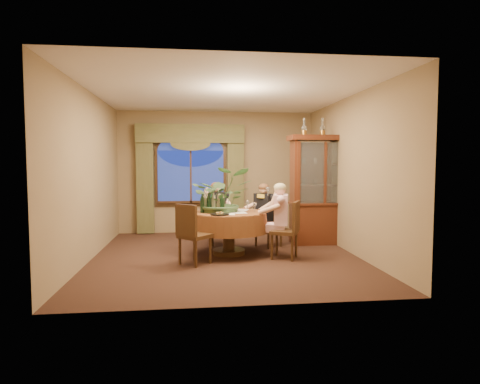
{
  "coord_description": "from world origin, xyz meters",
  "views": [
    {
      "loc": [
        -0.55,
        -6.86,
        1.59
      ],
      "look_at": [
        0.27,
        0.12,
        1.1
      ],
      "focal_mm": 30.0,
      "sensor_mm": 36.0,
      "label": 1
    }
  ],
  "objects": [
    {
      "name": "person_scarf",
      "position": [
        0.81,
        0.69,
        0.61
      ],
      "size": [
        0.58,
        0.59,
        1.22
      ],
      "primitive_type": null,
      "rotation": [
        0.0,
        0.0,
        -4.06
      ],
      "color": "black",
      "rests_on": "floor"
    },
    {
      "name": "drapery_left",
      "position": [
        -1.63,
        2.38,
        1.18
      ],
      "size": [
        0.38,
        0.14,
        2.32
      ],
      "primitive_type": "cube",
      "color": "#4E4D27",
      "rests_on": "floor"
    },
    {
      "name": "dining_table",
      "position": [
        0.07,
        0.12,
        0.38
      ],
      "size": [
        1.59,
        1.59,
        0.75
      ],
      "primitive_type": "cylinder",
      "rotation": [
        0.0,
        0.0,
        -0.16
      ],
      "color": "maroon",
      "rests_on": "floor"
    },
    {
      "name": "wine_bottle_4",
      "position": [
        -0.39,
        0.07,
        0.92
      ],
      "size": [
        0.07,
        0.07,
        0.33
      ],
      "primitive_type": "cylinder",
      "color": "black",
      "rests_on": "dining_table"
    },
    {
      "name": "person_pink",
      "position": [
        0.96,
        -0.1,
        0.63
      ],
      "size": [
        0.51,
        0.54,
        1.27
      ],
      "primitive_type": null,
      "rotation": [
        0.0,
        0.0,
        1.32
      ],
      "color": "beige",
      "rests_on": "floor"
    },
    {
      "name": "cheese_platter",
      "position": [
        -0.11,
        -0.29,
        0.76
      ],
      "size": [
        0.32,
        0.32,
        0.02
      ],
      "primitive_type": "cylinder",
      "color": "black",
      "rests_on": "dining_table"
    },
    {
      "name": "person_back",
      "position": [
        -0.11,
        0.97,
        0.62
      ],
      "size": [
        0.52,
        0.49,
        1.24
      ],
      "primitive_type": null,
      "rotation": [
        0.0,
        0.0,
        -2.93
      ],
      "color": "black",
      "rests_on": "floor"
    },
    {
      "name": "wine_bottle_1",
      "position": [
        -0.22,
        0.34,
        0.92
      ],
      "size": [
        0.07,
        0.07,
        0.33
      ],
      "primitive_type": "cylinder",
      "color": "black",
      "rests_on": "dining_table"
    },
    {
      "name": "wine_bottle_3",
      "position": [
        -0.05,
        0.07,
        0.92
      ],
      "size": [
        0.07,
        0.07,
        0.33
      ],
      "primitive_type": "cylinder",
      "color": "black",
      "rests_on": "dining_table"
    },
    {
      "name": "tasting_paper_1",
      "position": [
        0.33,
        0.34,
        0.75
      ],
      "size": [
        0.29,
        0.35,
        0.0
      ],
      "primitive_type": "cube",
      "rotation": [
        0.0,
        0.0,
        -0.31
      ],
      "color": "white",
      "rests_on": "dining_table"
    },
    {
      "name": "drapery_right",
      "position": [
        0.43,
        2.38,
        1.18
      ],
      "size": [
        0.38,
        0.14,
        2.32
      ],
      "primitive_type": "cube",
      "color": "#4E4D27",
      "rests_on": "floor"
    },
    {
      "name": "centerpiece_plant",
      "position": [
        -0.03,
        0.21,
        1.41
      ],
      "size": [
        1.05,
        1.17,
        0.91
      ],
      "primitive_type": "imported",
      "color": "#3A5832",
      "rests_on": "dining_table"
    },
    {
      "name": "olive_bowl",
      "position": [
        0.1,
        0.08,
        0.77
      ],
      "size": [
        0.16,
        0.16,
        0.05
      ],
      "primitive_type": "imported",
      "color": "#4A5429",
      "rests_on": "dining_table"
    },
    {
      "name": "wall_right",
      "position": [
        2.25,
        0.0,
        1.4
      ],
      "size": [
        0.0,
        5.0,
        5.0
      ],
      "primitive_type": "plane",
      "rotation": [
        1.57,
        0.0,
        -1.57
      ],
      "color": "olive",
      "rests_on": "ground"
    },
    {
      "name": "chair_back",
      "position": [
        -0.04,
        1.0,
        0.48
      ],
      "size": [
        0.47,
        0.47,
        0.96
      ],
      "primitive_type": "cube",
      "rotation": [
        0.0,
        0.0,
        -3.02
      ],
      "color": "black",
      "rests_on": "floor"
    },
    {
      "name": "chair_back_right",
      "position": [
        0.89,
        0.69,
        0.48
      ],
      "size": [
        0.58,
        0.58,
        0.96
      ],
      "primitive_type": "cube",
      "rotation": [
        0.0,
        0.0,
        -4.11
      ],
      "color": "black",
      "rests_on": "floor"
    },
    {
      "name": "oil_lamp_center",
      "position": [
        2.0,
        0.85,
        2.32
      ],
      "size": [
        0.11,
        0.11,
        0.34
      ],
      "primitive_type": null,
      "color": "#A5722D",
      "rests_on": "china_cabinet"
    },
    {
      "name": "arched_transom",
      "position": [
        -0.6,
        2.43,
        2.08
      ],
      "size": [
        1.6,
        0.06,
        0.44
      ],
      "primitive_type": null,
      "color": "navy",
      "rests_on": "wall_back"
    },
    {
      "name": "stoneware_vase",
      "position": [
        -0.06,
        0.24,
        0.9
      ],
      "size": [
        0.16,
        0.16,
        0.31
      ],
      "primitive_type": null,
      "color": "#98835E",
      "rests_on": "dining_table"
    },
    {
      "name": "wine_bottle_0",
      "position": [
        -0.28,
        0.14,
        0.92
      ],
      "size": [
        0.07,
        0.07,
        0.33
      ],
      "primitive_type": "cylinder",
      "color": "black",
      "rests_on": "dining_table"
    },
    {
      "name": "swag_valance",
      "position": [
        -0.6,
        2.35,
        2.28
      ],
      "size": [
        2.45,
        0.16,
        0.42
      ],
      "primitive_type": null,
      "color": "#4E4D27",
      "rests_on": "wall_back"
    },
    {
      "name": "wine_glass_person_scarf",
      "position": [
        0.44,
        0.4,
        0.84
      ],
      "size": [
        0.07,
        0.07,
        0.18
      ],
      "primitive_type": null,
      "color": "silver",
      "rests_on": "dining_table"
    },
    {
      "name": "chair_right",
      "position": [
        0.97,
        -0.31,
        0.48
      ],
      "size": [
        0.56,
        0.56,
        0.96
      ],
      "primitive_type": "cube",
      "rotation": [
        0.0,
        0.0,
        1.12
      ],
      "color": "black",
      "rests_on": "floor"
    },
    {
      "name": "floor",
      "position": [
        0.0,
        0.0,
        0.0
      ],
      "size": [
        5.0,
        5.0,
        0.0
      ],
      "primitive_type": "plane",
      "color": "black",
      "rests_on": "ground"
    },
    {
      "name": "wine_bottle_5",
      "position": [
        -0.19,
        0.21,
        0.92
      ],
      "size": [
        0.07,
        0.07,
        0.33
      ],
      "primitive_type": "cylinder",
      "color": "tan",
      "rests_on": "dining_table"
    },
    {
      "name": "wall_back",
      "position": [
        0.0,
        2.5,
        1.4
      ],
      "size": [
        4.5,
        0.0,
        4.5
      ],
      "primitive_type": "plane",
      "rotation": [
        1.57,
        0.0,
        0.0
      ],
      "color": "olive",
      "rests_on": "ground"
    },
    {
      "name": "china_cabinet",
      "position": [
        2.0,
        0.85,
        1.08
      ],
      "size": [
        1.33,
        0.53,
        2.15
      ],
      "primitive_type": "cube",
      "color": "#3E1A10",
      "rests_on": "floor"
    },
    {
      "name": "tasting_paper_2",
      "position": [
        0.05,
        -0.19,
        0.75
      ],
      "size": [
        0.26,
        0.33,
        0.0
      ],
      "primitive_type": "cube",
      "rotation": [
        0.0,
        0.0,
        -0.16
      ],
      "color": "white",
      "rests_on": "dining_table"
    },
    {
      "name": "window",
      "position": [
        -0.6,
        2.43,
        1.3
      ],
      "size": [
        1.62,
        0.1,
        1.32
      ],
      "primitive_type": null,
      "color": "navy",
      "rests_on": "wall_back"
    },
    {
      "name": "oil_lamp_left",
      "position": [
        1.62,
        0.85,
        2.32
      ],
      "size": [
        0.11,
        0.11,
        0.34
      ],
      "primitive_type": null,
      "color": "#A5722D",
      "rests_on": "china_cabinet"
    },
    {
      "name": "wine_glass_person_back",
      "position": [
        -0.02,
        0.58,
        0.84
      ],
      "size": [
        0.07,
        0.07,
        0.18
      ],
      "primitive_type": null,
      "color": "silver",
      "rests_on": "dining_table"
    },
    {
      "name": "tasting_paper_0",
      "position": [
        0.25,
        -0.03,
        0.75
      ],
      "size": [
        0.24,
        0.32,
        0.0
      ],
      "primitive_type": "cube",
      "rotation": [
        0.0,
        0.0,
        0.09
      ],
      "color": "white",
      "rests_on": "dining_table"
    },
    {
      "name": "wine_glass_person_pink",
      "position": [
        0.52,
        0.01,
        0.84
      ],
      "size": [
        0.07,
        0.07,
        0.18
      ],
      "primitive_type": null,
      "color": "silver",
      "rests_on": "dining_table"
    },
    {
      "name": "oil_lamp_right",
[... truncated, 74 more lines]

